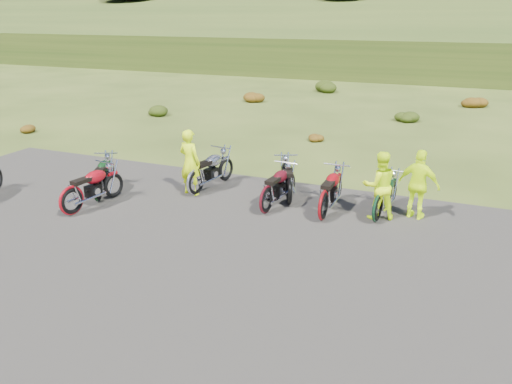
% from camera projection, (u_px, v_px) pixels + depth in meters
% --- Properties ---
extents(ground, '(300.00, 300.00, 0.00)m').
position_uv_depth(ground, '(219.00, 230.00, 11.73)').
color(ground, '#324115').
rests_on(ground, ground).
extents(gravel_pad, '(20.00, 12.00, 0.04)m').
position_uv_depth(gravel_pad, '(175.00, 268.00, 9.99)').
color(gravel_pad, black).
rests_on(gravel_pad, ground).
extents(hill_slope, '(300.00, 45.97, 9.37)m').
position_uv_depth(hill_slope, '(422.00, 59.00, 55.14)').
color(hill_slope, '#2D4316').
rests_on(hill_slope, ground).
extents(hill_plateau, '(300.00, 90.00, 9.17)m').
position_uv_depth(hill_plateau, '(448.00, 36.00, 107.24)').
color(hill_plateau, '#2D4316').
rests_on(hill_plateau, ground).
extents(shrub_0, '(0.77, 0.77, 0.45)m').
position_uv_depth(shrub_0, '(30.00, 127.00, 21.20)').
color(shrub_0, '#6D300D').
rests_on(shrub_0, ground).
extents(shrub_1, '(1.03, 1.03, 0.61)m').
position_uv_depth(shrub_1, '(157.00, 109.00, 24.73)').
color(shrub_1, '#21350D').
rests_on(shrub_1, ground).
extents(shrub_2, '(1.30, 1.30, 0.77)m').
position_uv_depth(shrub_2, '(252.00, 96.00, 28.25)').
color(shrub_2, '#6D300D').
rests_on(shrub_2, ground).
extents(shrub_3, '(1.56, 1.56, 0.92)m').
position_uv_depth(shrub_3, '(327.00, 85.00, 31.78)').
color(shrub_3, '#21350D').
rests_on(shrub_3, ground).
extents(shrub_4, '(0.77, 0.77, 0.45)m').
position_uv_depth(shrub_4, '(314.00, 135.00, 19.79)').
color(shrub_4, '#6D300D').
rests_on(shrub_4, ground).
extents(shrub_5, '(1.03, 1.03, 0.61)m').
position_uv_depth(shrub_5, '(406.00, 115.00, 23.31)').
color(shrub_5, '#21350D').
rests_on(shrub_5, ground).
extents(shrub_6, '(1.30, 1.30, 0.77)m').
position_uv_depth(shrub_6, '(474.00, 100.00, 26.84)').
color(shrub_6, '#6D300D').
rests_on(shrub_6, ground).
extents(motorcycle_1, '(1.00, 2.20, 1.11)m').
position_uv_depth(motorcycle_1, '(73.00, 215.00, 12.59)').
color(motorcycle_1, maroon).
rests_on(motorcycle_1, ground).
extents(motorcycle_2, '(1.46, 2.13, 1.06)m').
position_uv_depth(motorcycle_2, '(99.00, 202.00, 13.49)').
color(motorcycle_2, black).
rests_on(motorcycle_2, ground).
extents(motorcycle_3, '(1.06, 2.26, 1.14)m').
position_uv_depth(motorcycle_3, '(196.00, 196.00, 13.94)').
color(motorcycle_3, '#9A9A9E').
rests_on(motorcycle_3, ground).
extents(motorcycle_4, '(0.88, 2.11, 1.08)m').
position_uv_depth(motorcycle_4, '(266.00, 214.00, 12.69)').
color(motorcycle_4, '#4C0C14').
rests_on(motorcycle_4, ground).
extents(motorcycle_5, '(1.47, 2.16, 1.08)m').
position_uv_depth(motorcycle_5, '(289.00, 205.00, 13.24)').
color(motorcycle_5, black).
rests_on(motorcycle_5, ground).
extents(motorcycle_6, '(0.71, 2.14, 1.12)m').
position_uv_depth(motorcycle_6, '(322.00, 221.00, 12.27)').
color(motorcycle_6, maroon).
rests_on(motorcycle_6, ground).
extents(motorcycle_7, '(0.90, 2.06, 1.04)m').
position_uv_depth(motorcycle_7, '(376.00, 223.00, 12.16)').
color(motorcycle_7, black).
rests_on(motorcycle_7, ground).
extents(person_middle, '(0.74, 0.56, 1.84)m').
position_uv_depth(person_middle, '(190.00, 163.00, 13.72)').
color(person_middle, '#D9FF0D').
rests_on(person_middle, ground).
extents(person_right_a, '(1.03, 0.95, 1.70)m').
position_uv_depth(person_right_a, '(379.00, 187.00, 12.10)').
color(person_right_a, '#D9FF0D').
rests_on(person_right_a, ground).
extents(person_right_b, '(1.09, 0.67, 1.73)m').
position_uv_depth(person_right_b, '(419.00, 186.00, 12.10)').
color(person_right_b, '#D9FF0D').
rests_on(person_right_b, ground).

